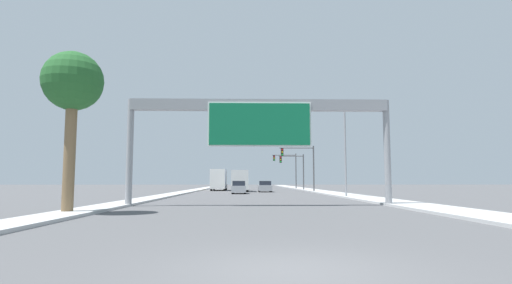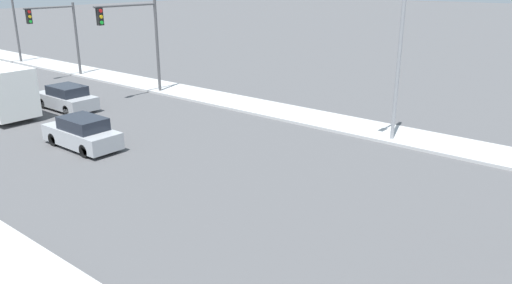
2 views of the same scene
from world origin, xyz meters
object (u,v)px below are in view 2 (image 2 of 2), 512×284
(car_far_left, at_px, (67,98))
(traffic_light_near_intersection, at_px, (139,32))
(car_mid_right, at_px, (82,133))
(street_lamp_right, at_px, (398,38))
(traffic_light_mid_block, at_px, (60,28))

(car_far_left, height_order, traffic_light_near_intersection, traffic_light_near_intersection)
(car_mid_right, relative_size, street_lamp_right, 0.50)
(traffic_light_mid_block, bearing_deg, street_lamp_right, -87.66)
(car_mid_right, bearing_deg, street_lamp_right, -48.23)
(car_mid_right, relative_size, traffic_light_mid_block, 0.74)
(car_far_left, relative_size, traffic_light_mid_block, 0.75)
(traffic_light_near_intersection, distance_m, street_lamp_right, 17.62)
(car_mid_right, xyz_separation_m, traffic_light_mid_block, (8.91, 16.32, 3.25))
(traffic_light_near_intersection, bearing_deg, car_far_left, 170.89)
(traffic_light_near_intersection, bearing_deg, street_lamp_right, -85.75)
(car_far_left, distance_m, traffic_light_near_intersection, 6.42)
(car_mid_right, xyz_separation_m, street_lamp_right, (10.03, -11.23, 4.44))
(car_far_left, distance_m, traffic_light_mid_block, 11.12)
(traffic_light_mid_block, xyz_separation_m, street_lamp_right, (1.12, -27.55, 1.19))
(car_far_left, bearing_deg, traffic_light_near_intersection, -9.11)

